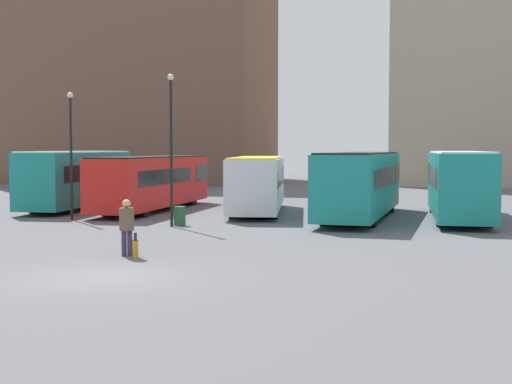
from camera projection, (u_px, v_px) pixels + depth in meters
ground_plane at (102, 277)px, 18.78m from camera, size 160.00×160.00×0.00m
building_block_left at (138, 65)px, 74.85m from camera, size 26.87×17.93×24.37m
bus_0 at (79, 177)px, 40.43m from camera, size 2.87×11.03×3.26m
bus_1 at (154, 181)px, 39.28m from camera, size 2.75×12.43×2.99m
bus_2 at (258, 182)px, 37.66m from camera, size 3.85×10.51×2.96m
bus_3 at (361, 182)px, 34.72m from camera, size 3.60×12.53×3.22m
bus_4 at (458, 182)px, 34.18m from camera, size 2.52×11.30×3.27m
traveler at (127, 223)px, 22.44m from camera, size 0.61×0.61×1.80m
suitcase at (135, 249)px, 22.09m from camera, size 0.30×0.40×0.81m
lamp_post_0 at (171, 139)px, 30.80m from camera, size 0.28×0.28×6.61m
lamp_post_1 at (71, 146)px, 33.80m from camera, size 0.28×0.28×6.06m
trash_bin at (180, 216)px, 31.43m from camera, size 0.52×0.52×0.85m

